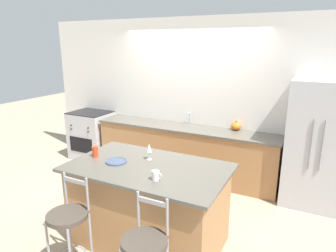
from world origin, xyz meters
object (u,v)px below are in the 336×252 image
(oven_range, at_px, (92,135))
(refrigerator, at_px, (317,144))
(coffee_mug, at_px, (156,175))
(tumbler_cup, at_px, (95,152))
(bar_stool_near, at_px, (69,224))
(wine_glass, at_px, (149,148))
(bar_stool_far, at_px, (145,252))
(dinner_plate, at_px, (116,161))
(pumpkin_decoration, at_px, (236,126))

(oven_range, bearing_deg, refrigerator, -0.15)
(coffee_mug, height_order, tumbler_cup, tumbler_cup)
(bar_stool_near, relative_size, coffee_mug, 9.29)
(wine_glass, xyz_separation_m, coffee_mug, (0.34, -0.45, -0.09))
(bar_stool_far, xyz_separation_m, coffee_mug, (-0.19, 0.53, 0.45))
(refrigerator, height_order, bar_stool_far, refrigerator)
(dinner_plate, relative_size, wine_glass, 1.23)
(wine_glass, bearing_deg, pumpkin_decoration, 74.27)
(bar_stool_near, xyz_separation_m, bar_stool_far, (0.87, -0.01, 0.00))
(bar_stool_near, height_order, bar_stool_far, same)
(refrigerator, height_order, pumpkin_decoration, refrigerator)
(pumpkin_decoration, bearing_deg, coffee_mug, -94.87)
(bar_stool_far, bearing_deg, dinner_plate, 137.93)
(coffee_mug, bearing_deg, pumpkin_decoration, 85.13)
(refrigerator, height_order, coffee_mug, refrigerator)
(dinner_plate, relative_size, coffee_mug, 2.21)
(bar_stool_near, bearing_deg, tumbler_cup, 109.71)
(bar_stool_far, height_order, pumpkin_decoration, pumpkin_decoration)
(refrigerator, xyz_separation_m, oven_range, (-4.08, 0.01, -0.43))
(tumbler_cup, relative_size, pumpkin_decoration, 0.78)
(pumpkin_decoration, bearing_deg, tumbler_cup, -118.74)
(refrigerator, distance_m, wine_glass, 2.41)
(oven_range, relative_size, tumbler_cup, 7.36)
(oven_range, bearing_deg, bar_stool_near, -53.02)
(refrigerator, distance_m, tumbler_cup, 3.01)
(coffee_mug, bearing_deg, refrigerator, 56.32)
(bar_stool_near, relative_size, tumbler_cup, 7.92)
(pumpkin_decoration, bearing_deg, oven_range, -175.40)
(oven_range, relative_size, bar_stool_far, 0.93)
(bar_stool_far, relative_size, pumpkin_decoration, 6.18)
(dinner_plate, height_order, wine_glass, wine_glass)
(oven_range, xyz_separation_m, bar_stool_far, (2.86, -2.65, 0.08))
(pumpkin_decoration, bearing_deg, wine_glass, -105.73)
(bar_stool_far, xyz_separation_m, tumbler_cup, (-1.14, 0.76, 0.46))
(oven_range, relative_size, pumpkin_decoration, 5.74)
(coffee_mug, distance_m, tumbler_cup, 0.99)
(dinner_plate, distance_m, pumpkin_decoration, 2.30)
(bar_stool_far, height_order, coffee_mug, coffee_mug)
(dinner_plate, bearing_deg, bar_stool_near, -94.50)
(coffee_mug, bearing_deg, bar_stool_far, -70.70)
(oven_range, xyz_separation_m, wine_glass, (2.34, -1.67, 0.62))
(bar_stool_near, bearing_deg, dinner_plate, 85.50)
(tumbler_cup, height_order, pumpkin_decoration, tumbler_cup)
(bar_stool_far, xyz_separation_m, wine_glass, (-0.52, 0.98, 0.54))
(bar_stool_near, relative_size, wine_glass, 5.17)
(dinner_plate, bearing_deg, tumbler_cup, 175.01)
(refrigerator, distance_m, bar_stool_far, 2.92)
(oven_range, xyz_separation_m, coffee_mug, (2.67, -2.11, 0.53))
(dinner_plate, xyz_separation_m, pumpkin_decoration, (0.83, 2.14, -0.01))
(oven_range, distance_m, coffee_mug, 3.45)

